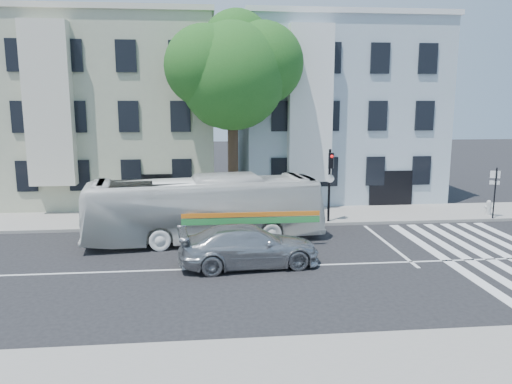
{
  "coord_description": "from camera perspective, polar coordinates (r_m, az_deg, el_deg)",
  "views": [
    {
      "loc": [
        -1.48,
        -18.08,
        6.25
      ],
      "look_at": [
        0.65,
        2.81,
        2.4
      ],
      "focal_mm": 35.0,
      "sensor_mm": 36.0,
      "label": 1
    }
  ],
  "objects": [
    {
      "name": "street_tree",
      "position": [
        26.9,
        -2.62,
        13.75
      ],
      "size": [
        7.3,
        5.9,
        11.1
      ],
      "color": "#2D2116",
      "rests_on": "ground"
    },
    {
      "name": "bus",
      "position": [
        22.46,
        -5.89,
        -1.92
      ],
      "size": [
        3.78,
        10.86,
        2.96
      ],
      "primitive_type": "imported",
      "rotation": [
        0.0,
        0.0,
        1.69
      ],
      "color": "silver",
      "rests_on": "ground"
    },
    {
      "name": "building_right",
      "position": [
        34.16,
        8.65,
        9.02
      ],
      "size": [
        12.0,
        10.0,
        11.0
      ],
      "primitive_type": "cube",
      "color": "#A2B8C1",
      "rests_on": "ground"
    },
    {
      "name": "sedan",
      "position": [
        19.16,
        -0.81,
        -6.19
      ],
      "size": [
        2.69,
        5.57,
        1.56
      ],
      "primitive_type": "imported",
      "rotation": [
        0.0,
        0.0,
        1.67
      ],
      "color": "#ABAEB2",
      "rests_on": "ground"
    },
    {
      "name": "hedge",
      "position": [
        25.1,
        -9.31,
        -2.99
      ],
      "size": [
        8.27,
        3.7,
        0.7
      ],
      "primitive_type": null,
      "rotation": [
        0.0,
        0.0,
        -0.35
      ],
      "color": "#2D581C",
      "rests_on": "sidewalk_far"
    },
    {
      "name": "far_sign_pole",
      "position": [
        28.83,
        25.63,
        0.57
      ],
      "size": [
        0.46,
        0.26,
        2.7
      ],
      "rotation": [
        0.0,
        0.0,
        -0.43
      ],
      "color": "black",
      "rests_on": "sidewalk_far"
    },
    {
      "name": "traffic_signal",
      "position": [
        25.41,
        8.45,
        1.77
      ],
      "size": [
        0.39,
        0.52,
        3.86
      ],
      "rotation": [
        0.0,
        0.0,
        -0.39
      ],
      "color": "black",
      "rests_on": "ground"
    },
    {
      "name": "sidewalk_far",
      "position": [
        26.84,
        -2.52,
        -2.92
      ],
      "size": [
        80.0,
        4.0,
        0.15
      ],
      "primitive_type": "cube",
      "color": "gray",
      "rests_on": "ground"
    },
    {
      "name": "building_left",
      "position": [
        33.54,
        -15.49,
        8.74
      ],
      "size": [
        12.0,
        10.0,
        11.0
      ],
      "primitive_type": "cube",
      "color": "#A2A58B",
      "rests_on": "ground"
    },
    {
      "name": "ground",
      "position": [
        19.19,
        -1.1,
        -8.62
      ],
      "size": [
        120.0,
        120.0,
        0.0
      ],
      "primitive_type": "plane",
      "color": "black",
      "rests_on": "ground"
    },
    {
      "name": "sidewalk_near",
      "position": [
        11.91,
        2.31,
        -20.85
      ],
      "size": [
        80.0,
        4.0,
        0.15
      ],
      "primitive_type": "cube",
      "color": "gray",
      "rests_on": "ground"
    },
    {
      "name": "fire_hydrant",
      "position": [
        29.86,
        25.04,
        -1.58
      ],
      "size": [
        0.46,
        0.26,
        0.8
      ],
      "rotation": [
        0.0,
        0.0,
        -0.22
      ],
      "color": "#BABAB6",
      "rests_on": "sidewalk_far"
    }
  ]
}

